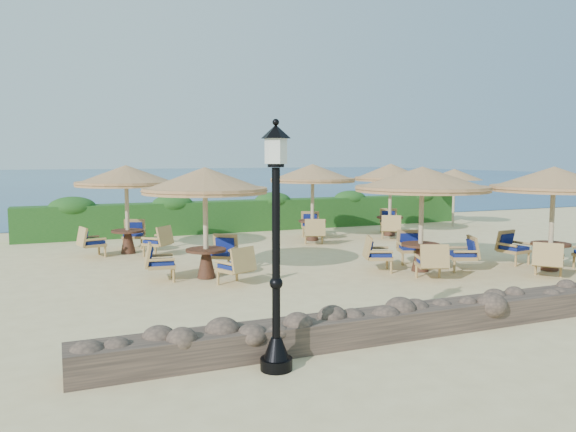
{
  "coord_description": "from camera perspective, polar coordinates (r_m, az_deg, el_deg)",
  "views": [
    {
      "loc": [
        -7.48,
        -13.7,
        2.89
      ],
      "look_at": [
        -1.71,
        0.25,
        1.3
      ],
      "focal_mm": 35.0,
      "sensor_mm": 36.0,
      "label": 1
    }
  ],
  "objects": [
    {
      "name": "ground",
      "position": [
        15.87,
        6.09,
        -4.51
      ],
      "size": [
        120.0,
        120.0,
        0.0
      ],
      "primitive_type": "plane",
      "color": "beige",
      "rests_on": "ground"
    },
    {
      "name": "sea",
      "position": [
        84.08,
        -17.38,
        3.76
      ],
      "size": [
        160.0,
        160.0,
        0.0
      ],
      "primitive_type": "plane",
      "color": "navy",
      "rests_on": "ground"
    },
    {
      "name": "hedge",
      "position": [
        22.31,
        -2.75,
        0.11
      ],
      "size": [
        18.0,
        0.9,
        1.2
      ],
      "primitive_type": "cube",
      "color": "#184415",
      "rests_on": "ground"
    },
    {
      "name": "stone_wall",
      "position": [
        10.92,
        22.02,
        -8.58
      ],
      "size": [
        15.0,
        0.65,
        0.44
      ],
      "primitive_type": "cube",
      "color": "brown",
      "rests_on": "ground"
    },
    {
      "name": "lamp_post",
      "position": [
        7.52,
        -1.22,
        -4.23
      ],
      "size": [
        0.44,
        0.44,
        3.31
      ],
      "color": "black",
      "rests_on": "ground"
    },
    {
      "name": "extra_parasol",
      "position": [
        24.31,
        16.54,
        4.06
      ],
      "size": [
        2.3,
        2.3,
        2.41
      ],
      "color": "tan",
      "rests_on": "ground"
    },
    {
      "name": "cafe_set_0",
      "position": [
        13.4,
        -8.41,
        1.95
      ],
      "size": [
        3.0,
        3.0,
        2.65
      ],
      "color": "tan",
      "rests_on": "ground"
    },
    {
      "name": "cafe_set_1",
      "position": [
        14.47,
        13.44,
        2.12
      ],
      "size": [
        3.38,
        3.38,
        2.65
      ],
      "color": "tan",
      "rests_on": "ground"
    },
    {
      "name": "cafe_set_2",
      "position": [
        15.65,
        25.34,
        2.09
      ],
      "size": [
        3.12,
        3.12,
        2.65
      ],
      "color": "tan",
      "rests_on": "ground"
    },
    {
      "name": "cafe_set_3",
      "position": [
        17.39,
        -16.09,
        2.68
      ],
      "size": [
        2.99,
        2.99,
        2.65
      ],
      "color": "tan",
      "rests_on": "ground"
    },
    {
      "name": "cafe_set_4",
      "position": [
        19.37,
        2.51,
        3.48
      ],
      "size": [
        2.95,
        2.95,
        2.65
      ],
      "color": "tan",
      "rests_on": "ground"
    },
    {
      "name": "cafe_set_5",
      "position": [
        20.87,
        10.37,
        3.41
      ],
      "size": [
        2.65,
        2.77,
        2.65
      ],
      "color": "tan",
      "rests_on": "ground"
    }
  ]
}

